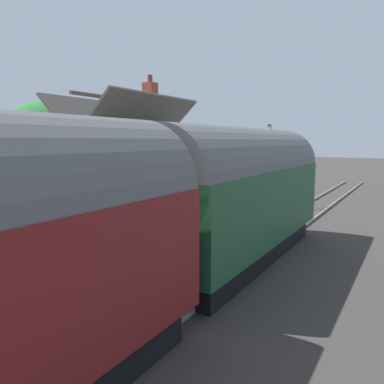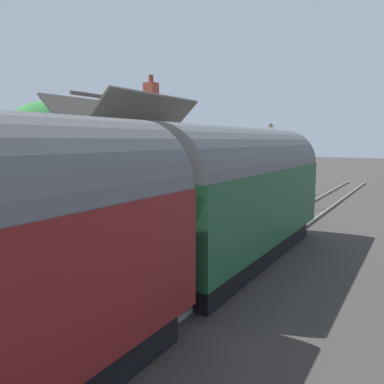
{
  "view_description": "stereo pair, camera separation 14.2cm",
  "coord_description": "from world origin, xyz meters",
  "px_view_note": "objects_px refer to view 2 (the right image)",
  "views": [
    {
      "loc": [
        -11.39,
        -5.75,
        3.91
      ],
      "look_at": [
        0.72,
        1.5,
        1.96
      ],
      "focal_mm": 35.06,
      "sensor_mm": 36.0,
      "label": 1
    },
    {
      "loc": [
        -11.31,
        -5.87,
        3.91
      ],
      "look_at": [
        0.72,
        1.5,
        1.96
      ],
      "focal_mm": 35.06,
      "sensor_mm": 36.0,
      "label": 2
    }
  ],
  "objects_px": {
    "planter_by_door": "(138,210)",
    "planter_edge_far": "(37,217)",
    "lamp_post_platform": "(270,145)",
    "tree_far_left": "(44,137)",
    "bench_platform_end": "(260,180)",
    "planter_edge_near": "(209,183)",
    "train": "(158,216)",
    "station_building": "(127,169)",
    "bench_near_building": "(53,229)",
    "planter_bench_left": "(255,187)"
  },
  "relations": [
    {
      "from": "planter_by_door",
      "to": "planter_edge_far",
      "type": "bearing_deg",
      "value": 129.53
    },
    {
      "from": "lamp_post_platform",
      "to": "tree_far_left",
      "type": "distance_m",
      "value": 15.03
    },
    {
      "from": "bench_platform_end",
      "to": "planter_edge_near",
      "type": "distance_m",
      "value": 3.78
    },
    {
      "from": "train",
      "to": "tree_far_left",
      "type": "bearing_deg",
      "value": 59.57
    },
    {
      "from": "station_building",
      "to": "planter_edge_near",
      "type": "bearing_deg",
      "value": -7.76
    },
    {
      "from": "lamp_post_platform",
      "to": "station_building",
      "type": "bearing_deg",
      "value": 152.55
    },
    {
      "from": "train",
      "to": "station_building",
      "type": "xyz_separation_m",
      "value": [
        6.37,
        6.51,
        0.39
      ]
    },
    {
      "from": "bench_near_building",
      "to": "tree_far_left",
      "type": "xyz_separation_m",
      "value": [
        9.84,
        13.12,
        2.7
      ]
    },
    {
      "from": "bench_near_building",
      "to": "planter_edge_far",
      "type": "xyz_separation_m",
      "value": [
        1.29,
        2.5,
        -0.15
      ]
    },
    {
      "from": "bench_near_building",
      "to": "planter_bench_left",
      "type": "bearing_deg",
      "value": -5.62
    },
    {
      "from": "planter_by_door",
      "to": "planter_bench_left",
      "type": "bearing_deg",
      "value": -6.66
    },
    {
      "from": "planter_edge_far",
      "to": "planter_by_door",
      "type": "relative_size",
      "value": 0.76
    },
    {
      "from": "planter_edge_near",
      "to": "tree_far_left",
      "type": "relative_size",
      "value": 0.13
    },
    {
      "from": "station_building",
      "to": "planter_bench_left",
      "type": "relative_size",
      "value": 7.4
    },
    {
      "from": "bench_near_building",
      "to": "planter_edge_far",
      "type": "relative_size",
      "value": 2.18
    },
    {
      "from": "station_building",
      "to": "lamp_post_platform",
      "type": "bearing_deg",
      "value": -27.45
    },
    {
      "from": "station_building",
      "to": "bench_near_building",
      "type": "relative_size",
      "value": 4.32
    },
    {
      "from": "train",
      "to": "lamp_post_platform",
      "type": "xyz_separation_m",
      "value": [
        14.11,
        2.48,
        1.45
      ]
    },
    {
      "from": "bench_platform_end",
      "to": "planter_edge_near",
      "type": "xyz_separation_m",
      "value": [
        -3.22,
        1.97,
        -0.04
      ]
    },
    {
      "from": "station_building",
      "to": "bench_near_building",
      "type": "distance_m",
      "value": 6.93
    },
    {
      "from": "planter_edge_near",
      "to": "station_building",
      "type": "bearing_deg",
      "value": 172.24
    },
    {
      "from": "station_building",
      "to": "planter_bench_left",
      "type": "height_order",
      "value": "station_building"
    },
    {
      "from": "train",
      "to": "planter_edge_near",
      "type": "distance_m",
      "value": 13.82
    },
    {
      "from": "planter_edge_far",
      "to": "station_building",
      "type": "bearing_deg",
      "value": 2.53
    },
    {
      "from": "planter_bench_left",
      "to": "tree_far_left",
      "type": "xyz_separation_m",
      "value": [
        -2.31,
        14.32,
        2.74
      ]
    },
    {
      "from": "planter_bench_left",
      "to": "planter_by_door",
      "type": "distance_m",
      "value": 8.7
    },
    {
      "from": "planter_bench_left",
      "to": "lamp_post_platform",
      "type": "relative_size",
      "value": 0.21
    },
    {
      "from": "planter_edge_near",
      "to": "lamp_post_platform",
      "type": "distance_m",
      "value": 4.2
    },
    {
      "from": "planter_edge_near",
      "to": "planter_bench_left",
      "type": "height_order",
      "value": "planter_edge_near"
    },
    {
      "from": "planter_by_door",
      "to": "bench_near_building",
      "type": "bearing_deg",
      "value": 176.95
    },
    {
      "from": "train",
      "to": "station_building",
      "type": "bearing_deg",
      "value": 45.62
    },
    {
      "from": "planter_edge_near",
      "to": "bench_near_building",
      "type": "bearing_deg",
      "value": -171.48
    },
    {
      "from": "station_building",
      "to": "planter_edge_near",
      "type": "relative_size",
      "value": 7.2
    },
    {
      "from": "planter_edge_far",
      "to": "planter_bench_left",
      "type": "height_order",
      "value": "planter_bench_left"
    },
    {
      "from": "train",
      "to": "planter_bench_left",
      "type": "height_order",
      "value": "train"
    },
    {
      "from": "bench_platform_end",
      "to": "lamp_post_platform",
      "type": "distance_m",
      "value": 3.05
    },
    {
      "from": "tree_far_left",
      "to": "planter_bench_left",
      "type": "bearing_deg",
      "value": -80.85
    },
    {
      "from": "bench_platform_end",
      "to": "bench_near_building",
      "type": "height_order",
      "value": "same"
    },
    {
      "from": "station_building",
      "to": "planter_edge_far",
      "type": "xyz_separation_m",
      "value": [
        -4.98,
        -0.22,
        -1.32
      ]
    },
    {
      "from": "planter_bench_left",
      "to": "tree_far_left",
      "type": "height_order",
      "value": "tree_far_left"
    },
    {
      "from": "planter_by_door",
      "to": "lamp_post_platform",
      "type": "distance_m",
      "value": 10.81
    },
    {
      "from": "train",
      "to": "planter_by_door",
      "type": "distance_m",
      "value": 5.15
    },
    {
      "from": "station_building",
      "to": "bench_platform_end",
      "type": "relative_size",
      "value": 4.33
    },
    {
      "from": "planter_edge_near",
      "to": "planter_by_door",
      "type": "height_order",
      "value": "planter_by_door"
    },
    {
      "from": "train",
      "to": "tree_far_left",
      "type": "height_order",
      "value": "tree_far_left"
    },
    {
      "from": "planter_edge_far",
      "to": "tree_far_left",
      "type": "xyz_separation_m",
      "value": [
        8.55,
        10.62,
        2.85
      ]
    },
    {
      "from": "bench_platform_end",
      "to": "planter_edge_near",
      "type": "relative_size",
      "value": 1.66
    },
    {
      "from": "station_building",
      "to": "lamp_post_platform",
      "type": "xyz_separation_m",
      "value": [
        7.74,
        -4.02,
        1.06
      ]
    },
    {
      "from": "station_building",
      "to": "tree_far_left",
      "type": "bearing_deg",
      "value": 71.07
    },
    {
      "from": "train",
      "to": "lamp_post_platform",
      "type": "relative_size",
      "value": 4.61
    }
  ]
}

